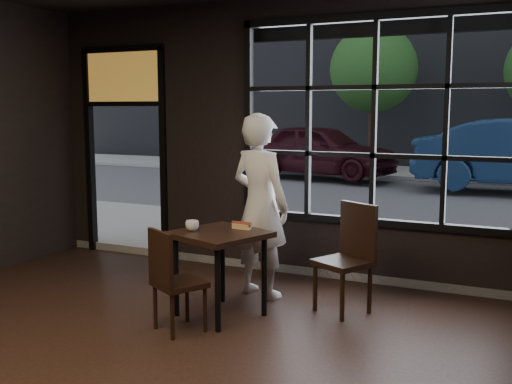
% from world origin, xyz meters
% --- Properties ---
extents(window_frame, '(3.06, 0.12, 2.28)m').
position_xyz_m(window_frame, '(1.20, 3.50, 1.80)').
color(window_frame, black).
rests_on(window_frame, ground).
extents(stained_transom, '(1.20, 0.06, 0.70)m').
position_xyz_m(stained_transom, '(-2.10, 3.50, 2.35)').
color(stained_transom, orange).
rests_on(stained_transom, ground).
extents(street_asphalt, '(60.00, 41.00, 0.04)m').
position_xyz_m(street_asphalt, '(0.00, 24.00, -0.02)').
color(street_asphalt, '#545456').
rests_on(street_asphalt, ground).
extents(cafe_table, '(0.96, 0.96, 0.81)m').
position_xyz_m(cafe_table, '(0.18, 1.87, 0.41)').
color(cafe_table, black).
rests_on(cafe_table, floor).
extents(chair_near, '(0.54, 0.54, 0.91)m').
position_xyz_m(chair_near, '(0.04, 1.38, 0.46)').
color(chair_near, black).
rests_on(chair_near, floor).
extents(chair_window, '(0.61, 0.61, 1.04)m').
position_xyz_m(chair_window, '(1.20, 2.45, 0.52)').
color(chair_window, black).
rests_on(chair_window, floor).
extents(man, '(0.79, 0.63, 1.89)m').
position_xyz_m(man, '(0.26, 2.60, 0.95)').
color(man, silver).
rests_on(man, floor).
extents(hotdog, '(0.21, 0.10, 0.06)m').
position_xyz_m(hotdog, '(0.31, 2.07, 0.84)').
color(hotdog, tan).
rests_on(hotdog, cafe_table).
extents(cup, '(0.17, 0.17, 0.10)m').
position_xyz_m(cup, '(-0.07, 1.80, 0.86)').
color(cup, silver).
rests_on(cup, cafe_table).
extents(maroon_car, '(4.42, 2.40, 1.43)m').
position_xyz_m(maroon_car, '(-2.53, 12.67, 0.81)').
color(maroon_car, black).
rests_on(maroon_car, street_asphalt).
extents(tree_left, '(2.57, 2.57, 4.38)m').
position_xyz_m(tree_left, '(-1.66, 14.88, 3.09)').
color(tree_left, '#332114').
rests_on(tree_left, street_asphalt).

